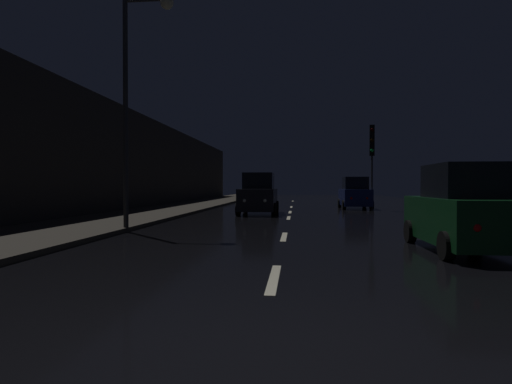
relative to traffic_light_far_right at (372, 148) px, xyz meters
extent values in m
cube|color=black|center=(-5.02, 1.61, -3.88)|extent=(27.04, 84.00, 0.02)
cube|color=#38332B|center=(-12.34, 1.61, -3.79)|extent=(4.40, 84.00, 0.15)
cube|color=#2D2B28|center=(-14.94, -1.89, -0.80)|extent=(0.80, 63.00, 6.14)
cube|color=beige|center=(-5.02, -19.89, -3.86)|extent=(0.16, 2.20, 0.01)
cube|color=beige|center=(-5.02, -14.23, -3.86)|extent=(0.16, 2.20, 0.01)
cube|color=beige|center=(-5.02, -6.86, -3.86)|extent=(0.16, 2.20, 0.01)
cube|color=beige|center=(-5.02, -2.49, -3.86)|extent=(0.16, 2.20, 0.01)
cube|color=beige|center=(-5.02, 3.44, -3.86)|extent=(0.16, 2.20, 0.01)
cube|color=beige|center=(-5.02, 15.06, -3.86)|extent=(0.16, 2.20, 0.01)
cylinder|color=#38383A|center=(0.00, 0.02, -2.18)|extent=(0.12, 0.12, 3.38)
cube|color=black|center=(0.00, 0.02, 0.46)|extent=(0.35, 0.38, 1.90)
sphere|color=black|center=(-0.02, -0.16, 1.09)|extent=(0.22, 0.22, 0.22)
sphere|color=black|center=(-0.02, -0.16, 0.46)|extent=(0.22, 0.22, 0.22)
sphere|color=#19D84C|center=(-0.02, -0.16, -0.17)|extent=(0.22, 0.22, 0.22)
cylinder|color=#2D2D30|center=(-10.24, -13.34, -0.06)|extent=(0.16, 0.16, 7.60)
cylinder|color=#2D2D30|center=(-9.54, -13.34, 3.69)|extent=(1.40, 0.10, 0.10)
sphere|color=beige|center=(-8.84, -13.34, 3.59)|extent=(0.44, 0.44, 0.44)
cube|color=black|center=(-6.68, -4.10, -3.07)|extent=(1.84, 4.29, 1.12)
cube|color=black|center=(-6.68, -3.95, -2.08)|extent=(1.56, 2.15, 0.86)
cylinder|color=black|center=(-5.78, -5.60, -3.54)|extent=(0.22, 0.65, 0.65)
cylinder|color=black|center=(-7.58, -5.60, -3.54)|extent=(0.22, 0.65, 0.65)
cylinder|color=black|center=(-5.78, -2.60, -3.54)|extent=(0.22, 0.65, 0.65)
cylinder|color=black|center=(-7.58, -2.60, -3.54)|extent=(0.22, 0.65, 0.65)
sphere|color=white|center=(-6.18, -6.20, -3.07)|extent=(0.18, 0.18, 0.18)
sphere|color=white|center=(-7.19, -6.20, -3.07)|extent=(0.18, 0.18, 0.18)
sphere|color=red|center=(-6.18, -2.00, -3.07)|extent=(0.18, 0.18, 0.18)
sphere|color=red|center=(-7.19, -2.00, -3.07)|extent=(0.18, 0.18, 0.18)
cube|color=#141E51|center=(-0.80, 1.83, -3.12)|extent=(1.74, 4.07, 1.07)
cube|color=black|center=(-0.80, 1.68, -2.18)|extent=(1.48, 2.03, 0.81)
cylinder|color=black|center=(-1.65, 3.25, -3.56)|extent=(0.21, 0.62, 0.62)
cylinder|color=black|center=(0.06, 3.25, -3.56)|extent=(0.21, 0.62, 0.62)
cylinder|color=black|center=(-1.65, 0.40, -3.56)|extent=(0.21, 0.62, 0.62)
cylinder|color=black|center=(0.06, 0.40, -3.56)|extent=(0.21, 0.62, 0.62)
sphere|color=slate|center=(-1.28, 3.82, -3.12)|extent=(0.17, 0.17, 0.17)
sphere|color=slate|center=(-0.32, 3.82, -3.12)|extent=(0.17, 0.17, 0.17)
sphere|color=red|center=(-1.28, -0.16, -3.12)|extent=(0.17, 0.17, 0.17)
sphere|color=red|center=(-0.32, -0.16, -3.12)|extent=(0.17, 0.17, 0.17)
cube|color=#0F3819|center=(-0.80, -16.51, -3.14)|extent=(1.68, 3.92, 1.03)
cube|color=black|center=(-0.80, -16.65, -2.24)|extent=(1.43, 1.96, 0.78)
cylinder|color=black|center=(-1.62, -15.13, -3.57)|extent=(0.21, 0.60, 0.60)
cylinder|color=black|center=(0.03, -15.13, -3.57)|extent=(0.21, 0.60, 0.60)
cylinder|color=black|center=(-1.62, -17.88, -3.57)|extent=(0.21, 0.60, 0.60)
sphere|color=slate|center=(-1.26, -14.59, -3.14)|extent=(0.17, 0.17, 0.17)
sphere|color=slate|center=(-0.33, -14.59, -3.14)|extent=(0.17, 0.17, 0.17)
sphere|color=red|center=(-1.26, -18.43, -3.14)|extent=(0.17, 0.17, 0.17)
camera|label=1|loc=(-4.65, -26.77, -2.35)|focal=29.73mm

